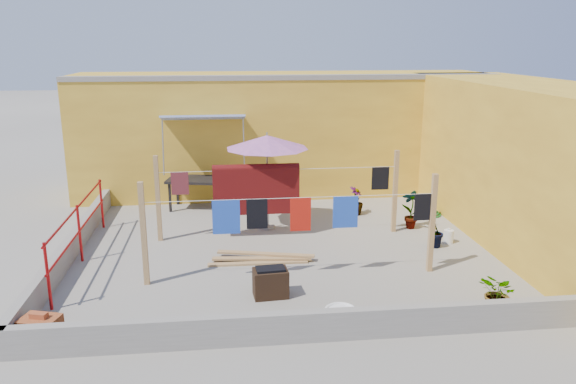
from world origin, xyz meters
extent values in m
plane|color=#9E998E|center=(0.00, 0.00, 0.00)|extent=(80.00, 80.00, 0.00)
cube|color=gold|center=(0.50, 4.70, 1.60)|extent=(11.00, 2.40, 3.20)
cube|color=gray|center=(0.50, 3.65, 3.15)|extent=(11.00, 0.35, 0.12)
cube|color=#2D51B2|center=(-1.60, 3.15, 2.25)|extent=(2.00, 0.79, 0.22)
cylinder|color=gray|center=(-2.55, 2.78, 1.60)|extent=(0.03, 0.30, 1.28)
cylinder|color=gray|center=(-0.65, 2.78, 1.60)|extent=(0.03, 0.30, 1.28)
cube|color=gold|center=(5.20, 0.00, 1.60)|extent=(2.40, 9.00, 3.20)
cube|color=gray|center=(0.00, -3.58, 0.22)|extent=(8.30, 0.16, 0.44)
cube|color=gray|center=(-4.08, 0.00, 0.22)|extent=(0.16, 7.30, 0.44)
cylinder|color=#A61012|center=(-3.85, -2.20, 0.55)|extent=(0.05, 0.05, 1.10)
cylinder|color=#A61012|center=(-3.85, -0.20, 0.55)|extent=(0.05, 0.05, 1.10)
cylinder|color=#A61012|center=(-3.85, 1.80, 0.55)|extent=(0.05, 0.05, 1.10)
cylinder|color=#A61012|center=(-3.85, -0.20, 1.05)|extent=(0.04, 4.20, 0.04)
cylinder|color=#A61012|center=(-3.85, -0.20, 0.60)|extent=(0.04, 4.20, 0.04)
cube|color=tan|center=(-2.50, -1.40, 0.90)|extent=(0.09, 0.09, 1.80)
cube|color=tan|center=(2.50, -1.40, 0.90)|extent=(0.09, 0.09, 1.80)
cube|color=tan|center=(2.50, 0.80, 0.90)|extent=(0.09, 0.09, 1.80)
cube|color=tan|center=(-2.50, 0.80, 0.90)|extent=(0.09, 0.09, 1.80)
cylinder|color=silver|center=(0.00, -1.40, 1.45)|extent=(5.00, 0.01, 0.01)
cylinder|color=silver|center=(0.00, 0.80, 1.45)|extent=(5.00, 0.01, 0.01)
cube|color=#4D0C0C|center=(-0.48, 0.80, 1.01)|extent=(1.79, 0.22, 0.98)
cube|color=black|center=(2.16, 0.80, 1.20)|extent=(0.37, 0.02, 0.49)
cube|color=maroon|center=(-2.04, 0.80, 1.21)|extent=(0.35, 0.02, 0.47)
cube|color=blue|center=(-1.12, -1.40, 1.15)|extent=(0.47, 0.02, 0.60)
cube|color=black|center=(-0.60, -1.40, 1.19)|extent=(0.36, 0.02, 0.52)
cube|color=red|center=(0.15, -1.40, 1.15)|extent=(0.36, 0.02, 0.59)
cube|color=blue|center=(0.93, -1.40, 1.17)|extent=(0.44, 0.02, 0.57)
cube|color=black|center=(2.30, -1.40, 1.21)|extent=(0.29, 0.02, 0.48)
cylinder|color=gray|center=(-0.21, 1.33, 0.03)|extent=(0.32, 0.32, 0.05)
cylinder|color=gray|center=(-0.21, 1.33, 1.03)|extent=(0.04, 0.04, 2.05)
cone|color=#C268A5|center=(-0.21, 1.33, 1.94)|extent=(1.83, 1.83, 0.29)
cylinder|color=gray|center=(-0.21, 1.33, 2.10)|extent=(0.04, 0.04, 0.09)
cube|color=black|center=(-1.69, 3.02, 0.74)|extent=(1.77, 1.13, 0.06)
cube|color=black|center=(-2.46, 2.85, 0.36)|extent=(0.06, 0.06, 0.72)
cube|color=black|center=(-2.33, 3.49, 0.36)|extent=(0.06, 0.06, 0.72)
cube|color=black|center=(-1.06, 2.56, 0.36)|extent=(0.06, 0.06, 0.72)
cube|color=black|center=(-0.92, 3.20, 0.36)|extent=(0.06, 0.06, 0.72)
cube|color=#A04D25|center=(-3.70, -3.20, 0.18)|extent=(0.59, 0.50, 0.37)
cube|color=#A34726|center=(-3.70, -3.20, 0.41)|extent=(0.25, 0.17, 0.07)
cube|color=tan|center=(-0.56, -0.73, 0.02)|extent=(1.87, 0.16, 0.04)
cube|color=tan|center=(-0.48, -0.61, 0.06)|extent=(1.87, 0.32, 0.04)
cube|color=tan|center=(-0.40, -0.49, 0.10)|extent=(1.84, 0.57, 0.04)
cube|color=black|center=(-0.44, -2.12, 0.23)|extent=(0.58, 0.41, 0.46)
cube|color=black|center=(-0.44, -2.12, 0.48)|extent=(0.48, 0.31, 0.04)
cylinder|color=silver|center=(0.57, -2.85, 0.03)|extent=(0.46, 0.46, 0.06)
torus|color=silver|center=(0.57, -2.85, 0.06)|extent=(0.49, 0.49, 0.05)
cylinder|color=silver|center=(3.42, -0.03, 0.14)|extent=(0.20, 0.20, 0.27)
cylinder|color=silver|center=(3.42, -0.03, 0.29)|extent=(0.05, 0.05, 0.05)
cylinder|color=silver|center=(3.70, 1.80, 0.17)|extent=(0.25, 0.25, 0.34)
cylinder|color=silver|center=(3.70, 1.80, 0.36)|extent=(0.07, 0.07, 0.06)
torus|color=#176825|center=(3.70, 1.86, 0.02)|extent=(0.57, 0.57, 0.04)
torus|color=#176825|center=(3.70, 1.86, 0.06)|extent=(0.49, 0.49, 0.04)
imported|color=#25611B|center=(-0.07, 3.20, 0.37)|extent=(0.69, 0.61, 0.75)
imported|color=#25611B|center=(1.96, 2.12, 0.34)|extent=(0.50, 0.50, 0.68)
imported|color=#25611B|center=(2.96, 0.96, 0.46)|extent=(0.51, 0.37, 0.91)
imported|color=#25611B|center=(3.03, -0.27, 0.33)|extent=(0.47, 0.47, 0.67)
imported|color=#25611B|center=(2.96, -3.11, 0.32)|extent=(0.64, 0.69, 0.64)
camera|label=1|loc=(-1.12, -10.48, 4.01)|focal=35.00mm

